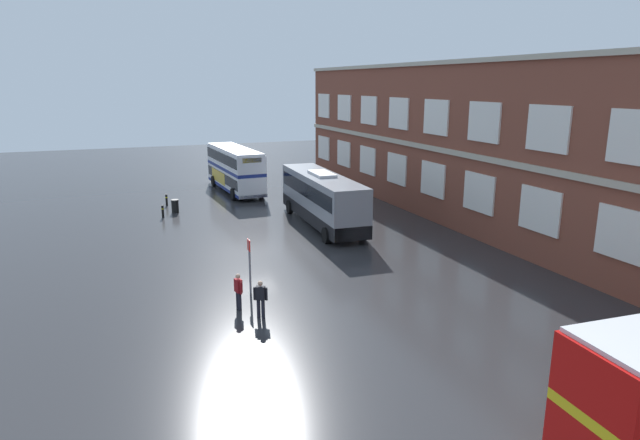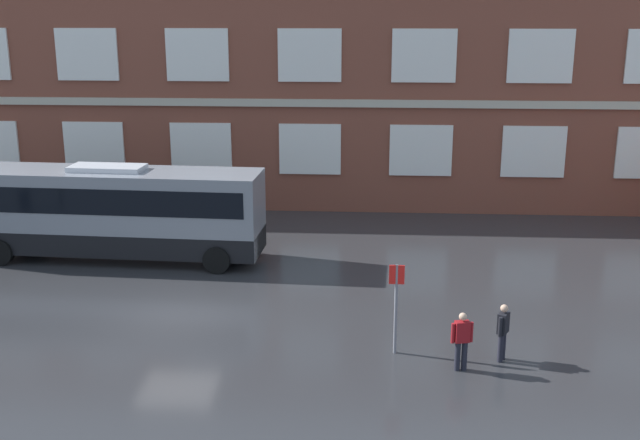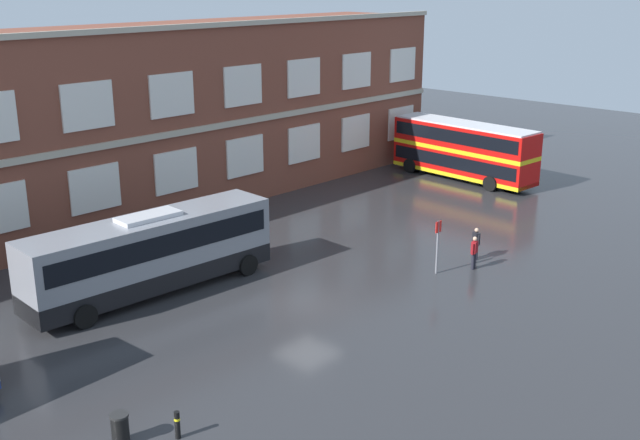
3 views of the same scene
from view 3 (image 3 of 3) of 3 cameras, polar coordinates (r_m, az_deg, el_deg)
ground_plane at (r=36.14m, az=-3.23°, el=-5.29°), size 120.00×120.00×0.00m
brick_terminal_building at (r=47.36m, az=-16.26°, el=6.61°), size 53.33×8.19×11.44m
double_decker_middle at (r=56.31m, az=10.55°, el=5.12°), size 3.35×11.13×4.07m
touring_coach at (r=36.12m, az=-12.35°, el=-2.45°), size 12.11×3.33×3.80m
waiting_passenger at (r=39.23m, az=11.31°, el=-2.27°), size 0.64×0.32×1.70m
second_passenger at (r=40.56m, az=11.43°, el=-1.62°), size 0.40×0.61×1.70m
bus_stand_flag at (r=38.09m, az=8.67°, el=-1.62°), size 0.44×0.10×2.70m
station_litter_bin at (r=25.79m, az=-14.53°, el=-14.66°), size 0.60×0.60×1.03m
safety_bollard_east at (r=25.66m, az=-10.48°, el=-14.61°), size 0.19×0.19×0.95m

